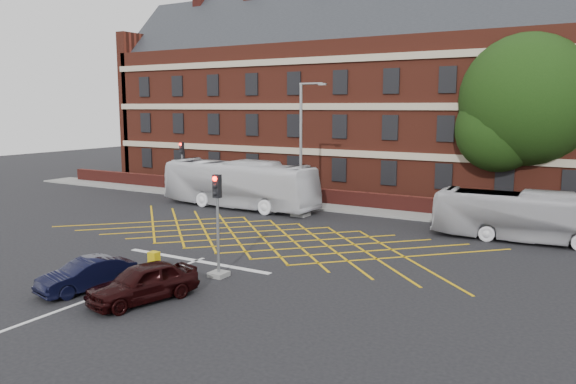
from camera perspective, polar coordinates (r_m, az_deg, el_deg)
The scene contains 17 objects.
ground at distance 28.91m, azimuth -4.85°, elevation -5.37°, with size 120.00×120.00×0.00m, color black.
victorian_building at distance 47.63m, azimuth 10.95°, elevation 9.53°, with size 51.00×12.17×20.40m.
boundary_wall at distance 39.89m, azimuth 5.98°, elevation -0.67°, with size 56.00×0.50×1.10m, color #511A15.
far_pavement at distance 39.08m, azimuth 5.36°, elevation -1.59°, with size 60.00×3.00×0.12m, color slate.
box_junction_hatching at distance 30.51m, azimuth -2.67°, elevation -4.58°, with size 11.50×0.12×0.02m, color #CC990C.
stop_line at distance 26.22m, azimuth -9.29°, elevation -6.90°, with size 8.00×0.30×0.02m, color silver.
centre_line at distance 21.87m, azimuth -20.41°, elevation -10.53°, with size 0.15×14.00×0.02m, color silver.
bus_left at distance 39.19m, azimuth -5.01°, elevation 0.80°, with size 2.78×11.86×3.30m, color silver.
bus_right at distance 31.81m, azimuth 23.13°, elevation -2.30°, with size 2.23×9.54×2.66m, color #BCBCC0.
car_navy at distance 23.09m, azimuth -19.77°, elevation -7.92°, with size 1.29×3.71×1.22m, color black.
car_maroon at distance 21.23m, azimuth -14.52°, elevation -8.87°, with size 1.65×4.10×1.40m, color black.
deciduous_tree at distance 39.77m, azimuth 22.99°, elevation 7.75°, with size 8.56×8.56×11.70m.
traffic_light_near at distance 23.31m, azimuth -7.13°, elevation -4.37°, with size 0.70×0.70×4.27m.
traffic_light_far at distance 44.52m, azimuth -10.68°, elevation 1.78°, with size 0.70×0.70×4.27m.
street_lamp at distance 35.82m, azimuth 1.40°, elevation 2.06°, with size 2.25×1.00×8.46m.
direction_signs at distance 44.85m, azimuth -8.93°, elevation 1.38°, with size 1.10×0.16×2.20m.
utility_cabinet at distance 24.72m, azimuth -13.44°, elevation -6.94°, with size 0.41×0.37×0.89m, color #C7A60B.
Camera 1 is at (16.25, -22.86, 7.00)m, focal length 35.00 mm.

